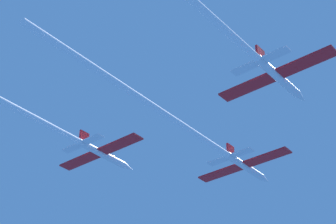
% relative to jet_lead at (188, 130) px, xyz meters
% --- Properties ---
extents(jet_lead, '(16.78, 53.43, 2.78)m').
position_rel_jet_lead_xyz_m(jet_lead, '(0.00, 0.00, 0.00)').
color(jet_lead, white).
extents(jet_left_wing, '(16.78, 55.63, 2.78)m').
position_rel_jet_lead_xyz_m(jet_left_wing, '(-16.64, -17.45, 1.16)').
color(jet_left_wing, white).
extents(jet_right_wing, '(16.78, 48.88, 2.78)m').
position_rel_jet_lead_xyz_m(jet_right_wing, '(16.27, -15.08, 1.02)').
color(jet_right_wing, white).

